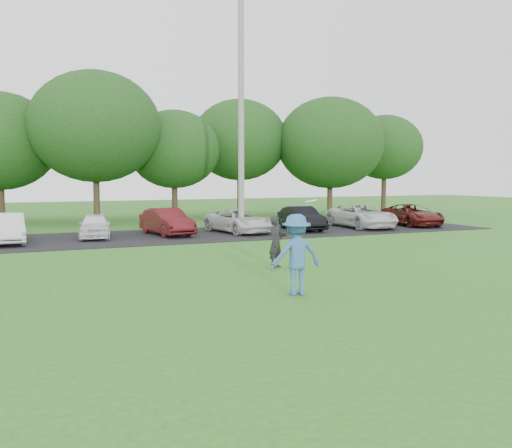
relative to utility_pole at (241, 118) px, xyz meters
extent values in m
plane|color=#2C681D|center=(-3.27, -12.61, -5.38)|extent=(100.00, 100.00, 0.00)
cube|color=black|center=(-3.27, 0.39, -5.36)|extent=(32.00, 6.50, 0.03)
cylinder|color=gray|center=(0.00, 0.00, 0.00)|extent=(0.28, 0.28, 10.76)
imported|color=#37679D|center=(-4.01, -13.07, -4.45)|extent=(1.26, 0.78, 1.87)
cylinder|color=white|center=(-3.77, -13.32, -3.21)|extent=(0.28, 0.27, 0.11)
imported|color=black|center=(-2.77, -9.44, -4.60)|extent=(0.68, 0.64, 1.55)
cube|color=black|center=(-2.59, -9.62, -4.38)|extent=(0.17, 0.16, 0.10)
imported|color=silver|center=(-10.05, 0.20, -4.75)|extent=(1.32, 3.66, 1.20)
imported|color=white|center=(-6.56, 0.70, -4.81)|extent=(1.80, 3.34, 1.08)
imported|color=#541217|center=(-3.38, 0.71, -4.74)|extent=(1.84, 3.86, 1.22)
imported|color=silver|center=(0.02, 0.37, -4.79)|extent=(2.51, 4.26, 1.11)
imported|color=black|center=(3.33, 0.25, -4.76)|extent=(1.49, 3.64, 1.17)
imported|color=silver|center=(6.82, 0.17, -4.73)|extent=(2.24, 4.56, 1.25)
imported|color=#551512|center=(10.03, 0.12, -4.77)|extent=(2.40, 4.34, 1.15)
cylinder|color=#38281C|center=(-10.27, 11.79, -4.28)|extent=(0.36, 0.36, 2.20)
cylinder|color=#38281C|center=(-5.27, 8.99, -4.03)|extent=(0.36, 0.36, 2.70)
ellipsoid|color=#214C19|center=(-5.27, 8.99, 0.10)|extent=(7.42, 7.42, 6.31)
cylinder|color=#38281C|center=(-0.27, 10.39, -4.28)|extent=(0.36, 0.36, 2.20)
ellipsoid|color=#214C19|center=(-0.27, 10.39, -1.02)|extent=(5.76, 5.76, 4.90)
cylinder|color=#38281C|center=(4.73, 11.79, -4.03)|extent=(0.36, 0.36, 2.70)
ellipsoid|color=#214C19|center=(4.73, 11.79, -0.24)|extent=(6.50, 6.50, 5.53)
cylinder|color=#38281C|center=(10.23, 8.99, -4.28)|extent=(0.36, 0.36, 2.20)
ellipsoid|color=#214C19|center=(10.23, 8.99, -0.46)|extent=(7.24, 7.24, 6.15)
cylinder|color=#38281C|center=(15.73, 10.39, -4.03)|extent=(0.36, 0.36, 2.70)
ellipsoid|color=#214C19|center=(15.73, 10.39, -0.59)|extent=(5.58, 5.58, 4.74)
camera|label=1|loc=(-10.09, -24.56, -2.62)|focal=40.00mm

